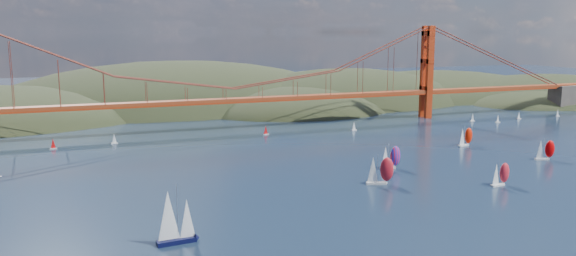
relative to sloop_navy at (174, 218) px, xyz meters
The scene contains 18 objects.
ground 63.87m from the sloop_navy, 24.91° to the right, with size 1200.00×1200.00×0.00m, color black.
headlands 272.31m from the sloop_navy, 67.82° to the left, with size 725.00×225.00×96.00m.
bridge 165.11m from the sloop_navy, 69.97° to the left, with size 552.00×12.00×55.00m.
sloop_navy is the anchor object (origin of this frame).
racer_0 80.26m from the sloop_navy, 21.80° to the left, with size 9.53×5.86×10.67m.
racer_1 112.54m from the sloop_navy, ahead, with size 7.74×3.55×8.75m.
racer_2 160.82m from the sloop_navy, 13.86° to the left, with size 8.07×4.56×9.05m.
racer_3 161.82m from the sloop_navy, 26.92° to the left, with size 8.33×4.39×9.35m.
racer_rwb 101.39m from the sloop_navy, 28.06° to the left, with size 8.50×3.46×9.78m.
distant_boat_2 136.50m from the sloop_navy, 103.20° to the left, with size 3.00×2.00×4.70m.
distant_boat_3 135.54m from the sloop_navy, 92.09° to the left, with size 3.00×2.00×4.70m.
distant_boat_4 234.21m from the sloop_navy, 33.83° to the left, with size 3.00×2.00×4.70m.
distant_boat_5 238.17m from the sloop_navy, 30.61° to the left, with size 3.00×2.00×4.70m.
distant_boat_6 259.81m from the sloop_navy, 29.44° to the left, with size 3.00×2.00×4.70m.
distant_boat_7 285.53m from the sloop_navy, 26.40° to the left, with size 3.00×2.00×4.70m.
distant_boat_8 171.64m from the sloop_navy, 47.71° to the left, with size 3.00×2.00×4.70m.
distant_boat_9 148.85m from the sloop_navy, 62.70° to the left, with size 3.00×2.00×4.70m.
gull 39.90m from the sloop_navy, behind, with size 0.90×0.25×0.17m.
Camera 1 is at (-78.36, -105.51, 51.24)m, focal length 35.00 mm.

